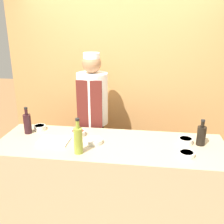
% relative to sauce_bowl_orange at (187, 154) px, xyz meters
% --- Properties ---
extents(ground_plane, '(14.00, 14.00, 0.00)m').
position_rel_sauce_bowl_orange_xyz_m(ground_plane, '(-0.72, 0.16, -0.97)').
color(ground_plane, olive).
extents(cabinet_wall, '(2.99, 0.18, 2.40)m').
position_rel_sauce_bowl_orange_xyz_m(cabinet_wall, '(-0.72, 1.26, 0.23)').
color(cabinet_wall, '#B7844C').
rests_on(cabinet_wall, ground_plane).
extents(counter, '(2.27, 0.76, 0.95)m').
position_rel_sauce_bowl_orange_xyz_m(counter, '(-0.72, 0.16, -0.50)').
color(counter, tan).
rests_on(counter, ground_plane).
extents(sauce_bowl_orange, '(0.14, 0.14, 0.04)m').
position_rel_sauce_bowl_orange_xyz_m(sauce_bowl_orange, '(0.00, 0.00, 0.00)').
color(sauce_bowl_orange, silver).
rests_on(sauce_bowl_orange, counter).
extents(sauce_bowl_red, '(0.16, 0.16, 0.05)m').
position_rel_sauce_bowl_orange_xyz_m(sauce_bowl_red, '(-1.08, 0.31, 0.01)').
color(sauce_bowl_red, silver).
rests_on(sauce_bowl_red, counter).
extents(sauce_bowl_yellow, '(0.14, 0.14, 0.05)m').
position_rel_sauce_bowl_orange_xyz_m(sauce_bowl_yellow, '(0.02, 0.27, 0.01)').
color(sauce_bowl_yellow, silver).
rests_on(sauce_bowl_yellow, counter).
extents(sauce_bowl_green, '(0.13, 0.13, 0.05)m').
position_rel_sauce_bowl_orange_xyz_m(sauce_bowl_green, '(-1.55, 0.40, 0.00)').
color(sauce_bowl_green, silver).
rests_on(sauce_bowl_green, counter).
extents(sauce_bowl_brown, '(0.16, 0.16, 0.04)m').
position_rel_sauce_bowl_orange_xyz_m(sauce_bowl_brown, '(-0.87, 0.15, 0.00)').
color(sauce_bowl_brown, silver).
rests_on(sauce_bowl_brown, counter).
extents(cutting_board, '(0.30, 0.22, 0.02)m').
position_rel_sauce_bowl_orange_xyz_m(cutting_board, '(-1.28, 0.12, -0.01)').
color(cutting_board, white).
rests_on(cutting_board, counter).
extents(bottle_soy, '(0.09, 0.09, 0.26)m').
position_rel_sauce_bowl_orange_xyz_m(bottle_soy, '(0.16, 0.26, 0.08)').
color(bottle_soy, black).
rests_on(bottle_soy, counter).
extents(bottle_oil, '(0.08, 0.08, 0.34)m').
position_rel_sauce_bowl_orange_xyz_m(bottle_oil, '(-0.98, -0.07, 0.11)').
color(bottle_oil, olive).
rests_on(bottle_oil, counter).
extents(bottle_wine, '(0.08, 0.08, 0.29)m').
position_rel_sauce_bowl_orange_xyz_m(bottle_wine, '(-1.63, 0.29, 0.09)').
color(bottle_wine, black).
rests_on(bottle_wine, counter).
extents(chef_center, '(0.37, 0.37, 1.76)m').
position_rel_sauce_bowl_orange_xyz_m(chef_center, '(-1.02, 0.77, -0.01)').
color(chef_center, '#28282D').
rests_on(chef_center, ground_plane).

